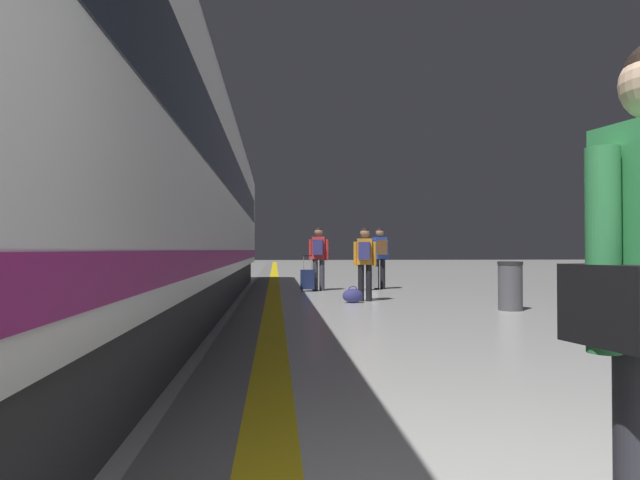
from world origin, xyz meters
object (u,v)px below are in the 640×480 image
Objects in this scene: passenger_far at (319,253)px; suitcase_far at (308,279)px; suitcase_near at (370,277)px; duffel_bag_mid at (353,296)px; waste_bin at (510,286)px; passenger_near at (380,253)px; passenger_mid at (365,257)px; high_speed_train at (97,140)px.

passenger_far is 0.81m from suitcase_far.
suitcase_near is 2.38× the size of duffel_bag_mid.
waste_bin is (3.17, -5.19, -0.59)m from passenger_far.
passenger_near is at bearing 70.90° from duffel_bag_mid.
passenger_far is at bearing 103.63° from passenger_mid.
suitcase_near is at bearing -144.19° from passenger_near.
passenger_near is at bearing 16.36° from suitcase_far.
suitcase_near is (4.90, 8.19, -2.14)m from high_speed_train.
waste_bin is (2.72, -1.69, 0.30)m from duffel_bag_mid.
passenger_mid is 3.18m from waste_bin.
duffel_bag_mid is at bearing -109.10° from passenger_near.
suitcase_far is 6.07m from waste_bin.
high_speed_train is at bearing -120.87° from suitcase_near.
suitcase_near is 3.46m from passenger_mid.
passenger_near is at bearing 35.81° from suitcase_near.
duffel_bag_mid is 3.37m from suitcase_far.
waste_bin is at bearing -39.95° from passenger_mid.
duffel_bag_mid is 0.48× the size of waste_bin.
duffel_bag_mid is at bearing 148.17° from waste_bin.
passenger_far reaches higher than suitcase_near.
suitcase_near is 1.64m from passenger_far.
suitcase_far is at bearing 125.11° from waste_bin.
suitcase_far is (-2.12, -0.62, -0.72)m from passenger_near.
high_speed_train is 10.02m from passenger_near.
passenger_near reaches higher than passenger_mid.
suitcase_near is 0.65× the size of passenger_mid.
passenger_mid is at bearing 49.22° from high_speed_train.
suitcase_far is at bearing 103.20° from duffel_bag_mid.
duffel_bag_mid is (-0.32, -0.33, -0.81)m from passenger_mid.
passenger_near is 1.00× the size of passenger_far.
duffel_bag_mid is at bearing -76.80° from suitcase_far.
high_speed_train is 16.44× the size of passenger_near.
passenger_near is 3.72m from passenger_mid.
passenger_mid reaches higher than duffel_bag_mid.
duffel_bag_mid is 3.64m from passenger_far.
suitcase_near is 1.83m from suitcase_far.
passenger_far is (-0.77, 3.17, 0.08)m from passenger_mid.
high_speed_train is 9.78m from suitcase_near.
passenger_far is at bearing 121.47° from waste_bin.
suitcase_near is 0.60× the size of passenger_far.
high_speed_train is 6.59m from passenger_mid.
passenger_near is 0.79m from suitcase_near.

